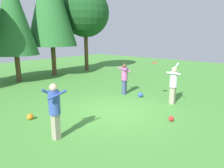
% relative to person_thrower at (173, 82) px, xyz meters
% --- Properties ---
extents(ground_plane, '(40.00, 40.00, 0.00)m').
position_rel_person_thrower_xyz_m(ground_plane, '(-2.51, 1.43, -1.04)').
color(ground_plane, '#478C38').
extents(person_thrower, '(0.60, 0.61, 1.92)m').
position_rel_person_thrower_xyz_m(person_thrower, '(0.00, 0.00, 0.00)').
color(person_thrower, gray).
rests_on(person_thrower, ground_plane).
extents(person_catcher, '(0.52, 0.60, 1.67)m').
position_rel_person_thrower_xyz_m(person_catcher, '(-0.11, 2.69, -0.05)').
color(person_catcher, '#38476B').
rests_on(person_catcher, ground_plane).
extents(person_bystander, '(0.62, 0.53, 1.75)m').
position_rel_person_thrower_xyz_m(person_bystander, '(-5.46, 1.31, -0.00)').
color(person_bystander, gray).
rests_on(person_bystander, ground_plane).
extents(frisbee, '(0.35, 0.34, 0.13)m').
position_rel_person_thrower_xyz_m(frisbee, '(-0.26, 0.85, 0.84)').
color(frisbee, red).
extents(ball_orange, '(0.24, 0.24, 0.24)m').
position_rel_person_thrower_xyz_m(ball_orange, '(-5.20, 3.33, -0.93)').
color(ball_orange, orange).
rests_on(ball_orange, ground_plane).
extents(ball_red, '(0.20, 0.20, 0.20)m').
position_rel_person_thrower_xyz_m(ball_red, '(-1.92, -0.82, -0.95)').
color(ball_red, red).
rests_on(ball_red, ground_plane).
extents(ball_blue, '(0.25, 0.25, 0.25)m').
position_rel_person_thrower_xyz_m(ball_blue, '(-0.02, 1.71, -0.92)').
color(ball_blue, blue).
rests_on(ball_blue, ground_plane).
extents(tree_right, '(3.79, 3.79, 9.05)m').
position_rel_person_thrower_xyz_m(tree_right, '(0.80, 10.34, 4.62)').
color(tree_right, brown).
rests_on(tree_right, ground_plane).
extents(tree_center, '(2.99, 2.99, 7.15)m').
position_rel_person_thrower_xyz_m(tree_center, '(-2.16, 10.28, 3.42)').
color(tree_center, brown).
rests_on(tree_center, ground_plane).
extents(tree_far_right, '(4.17, 4.17, 7.13)m').
position_rel_person_thrower_xyz_m(tree_far_right, '(4.15, 10.14, 3.98)').
color(tree_far_right, brown).
rests_on(tree_far_right, ground_plane).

